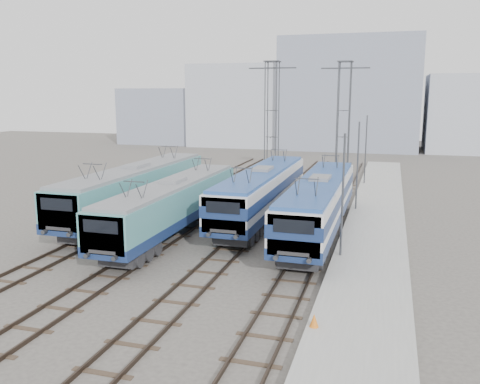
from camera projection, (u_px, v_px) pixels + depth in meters
name	position (u px, v px, depth m)	size (l,w,h in m)	color
ground	(182.00, 257.00, 28.60)	(160.00, 160.00, 0.00)	#514C47
platform	(374.00, 232.00, 33.24)	(4.00, 70.00, 0.30)	#9E9E99
locomotive_far_left	(136.00, 188.00, 37.00)	(2.96, 18.74, 3.53)	navy
locomotive_center_left	(173.00, 203.00, 32.45)	(2.73, 17.22, 3.24)	navy
locomotive_center_right	(262.00, 189.00, 36.39)	(2.85, 18.02, 3.39)	navy
locomotive_far_right	(319.00, 201.00, 32.40)	(2.86, 18.07, 3.40)	navy
catenary_tower_west	(272.00, 120.00, 48.04)	(4.50, 1.20, 12.00)	#3F4247
catenary_tower_east	(343.00, 120.00, 48.10)	(4.50, 1.20, 12.00)	#3F4247
mast_front	(343.00, 198.00, 27.41)	(0.12, 0.12, 7.00)	#3F4247
mast_mid	(357.00, 168.00, 38.70)	(0.12, 0.12, 7.00)	#3F4247
mast_rear	(366.00, 151.00, 49.99)	(0.12, 0.12, 7.00)	#3F4247
safety_cone	(314.00, 320.00, 19.33)	(0.35, 0.35, 0.52)	orange
building_west	(246.00, 106.00, 89.53)	(18.00, 12.00, 14.00)	#A7ADBA
building_center	(350.00, 94.00, 84.11)	(22.00, 14.00, 18.00)	gray
building_east	(480.00, 114.00, 79.08)	(16.00, 12.00, 12.00)	#A7ADBA
building_far_west	(163.00, 116.00, 94.39)	(14.00, 10.00, 10.00)	gray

